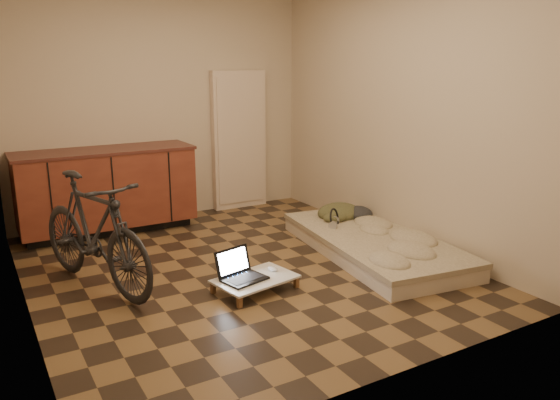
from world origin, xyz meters
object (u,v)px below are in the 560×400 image
lap_desk (255,279)px  laptop (240,273)px  bicycle (93,227)px  futon (374,244)px

lap_desk → laptop: (-0.11, 0.05, 0.06)m
lap_desk → laptop: 0.13m
bicycle → laptop: bicycle is taller
bicycle → lap_desk: bearing=-51.5°
lap_desk → laptop: size_ratio=1.79×
lap_desk → bicycle: bearing=136.1°
bicycle → lap_desk: (1.09, -0.71, -0.43)m
futon → lap_desk: futon is taller
bicycle → futon: size_ratio=0.73×
bicycle → laptop: bearing=-52.3°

